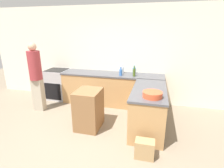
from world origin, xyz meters
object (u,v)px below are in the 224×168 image
object	(u,v)px
water_bottle_blue	(121,72)
island_table	(89,109)
person_by_range	(36,75)
paper_bag	(145,149)
dish_soap_bottle	(134,70)
vinegar_bottle_clear	(122,70)
range_oven	(58,84)
mixing_bowl	(152,95)
olive_oil_bottle	(134,72)

from	to	relation	value
water_bottle_blue	island_table	bearing A→B (deg)	-110.14
person_by_range	paper_bag	size ratio (longest dim) A/B	5.48
dish_soap_bottle	person_by_range	xyz separation A→B (m)	(-2.36, -1.03, -0.01)
vinegar_bottle_clear	person_by_range	xyz separation A→B (m)	(-2.04, -0.98, -0.02)
range_oven	mixing_bowl	distance (m)	3.28
water_bottle_blue	olive_oil_bottle	bearing A→B (deg)	2.18
olive_oil_bottle	vinegar_bottle_clear	world-z (taller)	olive_oil_bottle
olive_oil_bottle	paper_bag	distance (m)	2.13
person_by_range	vinegar_bottle_clear	bearing A→B (deg)	25.73
vinegar_bottle_clear	person_by_range	bearing A→B (deg)	-154.27
dish_soap_bottle	person_by_range	world-z (taller)	person_by_range
island_table	mixing_bowl	xyz separation A→B (m)	(1.31, -0.16, 0.52)
vinegar_bottle_clear	paper_bag	distance (m)	2.44
island_table	water_bottle_blue	distance (m)	1.41
range_oven	olive_oil_bottle	size ratio (longest dim) A/B	3.36
range_oven	island_table	world-z (taller)	range_oven
island_table	dish_soap_bottle	distance (m)	1.79
range_oven	paper_bag	xyz separation A→B (m)	(2.80, -2.04, -0.29)
dish_soap_bottle	olive_oil_bottle	world-z (taller)	olive_oil_bottle
mixing_bowl	person_by_range	distance (m)	2.98
island_table	vinegar_bottle_clear	distance (m)	1.63
mixing_bowl	dish_soap_bottle	size ratio (longest dim) A/B	1.62
island_table	olive_oil_bottle	world-z (taller)	olive_oil_bottle
mixing_bowl	paper_bag	world-z (taller)	mixing_bowl
dish_soap_bottle	vinegar_bottle_clear	distance (m)	0.33
island_table	olive_oil_bottle	distance (m)	1.57
dish_soap_bottle	olive_oil_bottle	distance (m)	0.29
island_table	water_bottle_blue	world-z (taller)	water_bottle_blue
range_oven	person_by_range	world-z (taller)	person_by_range
paper_bag	mixing_bowl	bearing A→B (deg)	83.53
person_by_range	dish_soap_bottle	bearing A→B (deg)	23.58
range_oven	vinegar_bottle_clear	bearing A→B (deg)	3.19
person_by_range	range_oven	bearing A→B (deg)	87.05
vinegar_bottle_clear	water_bottle_blue	xyz separation A→B (m)	(0.01, -0.25, -0.01)
island_table	mixing_bowl	bearing A→B (deg)	-6.99
vinegar_bottle_clear	dish_soap_bottle	bearing A→B (deg)	8.62
vinegar_bottle_clear	olive_oil_bottle	bearing A→B (deg)	-33.69
mixing_bowl	vinegar_bottle_clear	distance (m)	1.85
olive_oil_bottle	person_by_range	size ratio (longest dim) A/B	0.15
vinegar_bottle_clear	island_table	bearing A→B (deg)	-106.63
mixing_bowl	person_by_range	world-z (taller)	person_by_range
olive_oil_bottle	range_oven	bearing A→B (deg)	176.88
vinegar_bottle_clear	water_bottle_blue	size ratio (longest dim) A/B	1.10
island_table	olive_oil_bottle	bearing A→B (deg)	57.01
range_oven	island_table	size ratio (longest dim) A/B	1.06
mixing_bowl	dish_soap_bottle	xyz separation A→B (m)	(-0.55, 1.68, 0.03)
dish_soap_bottle	vinegar_bottle_clear	size ratio (longest dim) A/B	0.89
water_bottle_blue	dish_soap_bottle	bearing A→B (deg)	43.62
olive_oil_bottle	dish_soap_bottle	bearing A→B (deg)	96.94
island_table	vinegar_bottle_clear	bearing A→B (deg)	73.37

